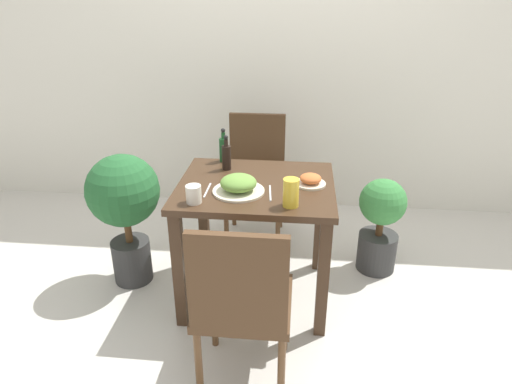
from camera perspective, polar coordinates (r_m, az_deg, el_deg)
name	(u,v)px	position (r m, az deg, el deg)	size (l,w,h in m)	color
ground_plane	(256,292)	(2.87, 0.00, -12.41)	(16.00, 16.00, 0.00)	beige
wall_back	(273,45)	(3.60, 2.19, 17.87)	(8.00, 0.05, 2.60)	silver
dining_table	(256,205)	(2.55, 0.00, -1.64)	(0.85, 0.73, 0.73)	#3D2819
chair_near	(242,300)	(1.99, -1.79, -13.38)	(0.42, 0.42, 0.89)	#4C331E
chair_far	(256,171)	(3.27, -0.03, 2.65)	(0.42, 0.42, 0.89)	#4C331E
food_plate	(238,185)	(2.38, -2.21, 0.92)	(0.27, 0.27, 0.09)	beige
side_plate	(310,180)	(2.49, 6.83, 1.47)	(0.17, 0.17, 0.06)	beige
drink_cup	(194,194)	(2.28, -7.80, -0.27)	(0.08, 0.08, 0.09)	silver
juice_glass	(291,193)	(2.22, 4.39, -0.09)	(0.08, 0.08, 0.14)	gold
sauce_bottle	(226,156)	(2.67, -3.72, 4.49)	(0.05, 0.05, 0.21)	black
condiment_bottle	(224,148)	(2.79, -4.07, 5.45)	(0.05, 0.05, 0.21)	#194C23
fork_utensil	(207,190)	(2.42, -6.10, 0.22)	(0.01, 0.18, 0.00)	silver
spoon_utensil	(270,193)	(2.38, 1.78, -0.12)	(0.03, 0.19, 0.00)	silver
potted_plant_left	(124,203)	(2.81, -16.13, -1.28)	(0.43, 0.43, 0.84)	#333333
potted_plant_right	(380,222)	(3.01, 15.29, -3.59)	(0.29, 0.29, 0.63)	#333333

